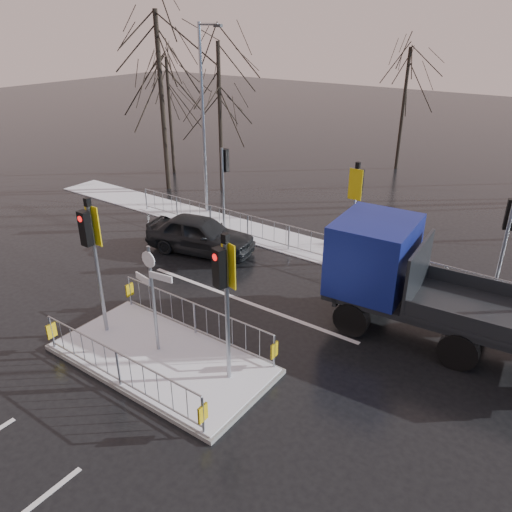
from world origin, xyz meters
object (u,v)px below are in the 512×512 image
Objects in this scene: car_far_lane at (200,234)px; flatbed_truck at (406,276)px; street_lamp_left at (204,115)px; traffic_island at (160,348)px.

flatbed_truck is (8.30, -0.63, 0.97)m from car_far_lane.
car_far_lane is 5.87m from street_lamp_left.
car_far_lane is at bearing 122.30° from traffic_island.
car_far_lane is (-3.72, 5.88, 0.34)m from traffic_island.
car_far_lane is 8.38m from flatbed_truck.
traffic_island is 12.17m from street_lamp_left.
street_lamp_left is (-2.70, 3.61, 3.76)m from car_far_lane.
traffic_island reaches higher than flatbed_truck.
car_far_lane is at bearing -53.20° from street_lamp_left.
traffic_island is 7.09m from flatbed_truck.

